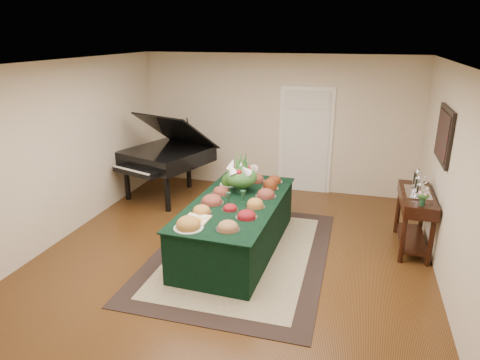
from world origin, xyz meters
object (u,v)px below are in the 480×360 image
(grand_piano, at_px, (166,156))
(mahogany_sideboard, at_px, (416,206))
(buffet_table, at_px, (236,225))
(floral_centerpiece, at_px, (241,173))

(grand_piano, distance_m, mahogany_sideboard, 4.53)
(buffet_table, height_order, floral_centerpiece, floral_centerpiece)
(floral_centerpiece, relative_size, grand_piano, 0.26)
(mahogany_sideboard, bearing_deg, grand_piano, 167.34)
(grand_piano, relative_size, mahogany_sideboard, 1.62)
(buffet_table, distance_m, grand_piano, 2.61)
(buffet_table, xyz_separation_m, grand_piano, (-1.90, 1.73, 0.45))
(floral_centerpiece, distance_m, grand_piano, 2.30)
(floral_centerpiece, distance_m, mahogany_sideboard, 2.60)
(floral_centerpiece, xyz_separation_m, grand_piano, (-1.86, 1.32, -0.23))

